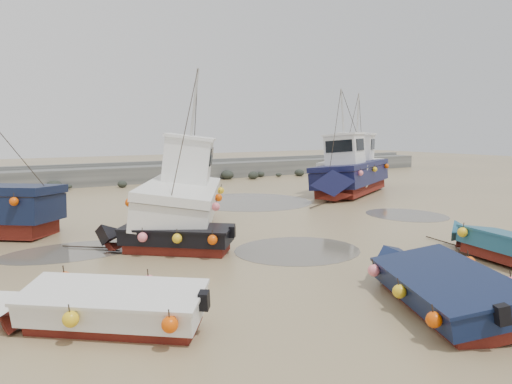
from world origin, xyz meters
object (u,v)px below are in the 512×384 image
dinghy_0 (97,301)px  dinghy_4 (166,235)px  cabin_boat_1 (180,195)px  person (170,220)px  dinghy_2 (508,244)px  cabin_boat_2 (350,173)px  cabin_boat_3 (354,168)px  dinghy_1 (441,281)px

dinghy_0 → dinghy_4: bearing=5.6°
cabin_boat_1 → person: (0.42, 1.98, -1.33)m
dinghy_2 → person: size_ratio=3.48×
dinghy_2 → dinghy_4: 10.31m
cabin_boat_2 → cabin_boat_3: 3.59m
dinghy_0 → cabin_boat_1: size_ratio=0.50×
cabin_boat_1 → dinghy_1: bearing=-52.2°
cabin_boat_3 → dinghy_2: bearing=-65.7°
dinghy_1 → dinghy_4: bearing=139.0°
cabin_boat_2 → person: 12.64m
cabin_boat_1 → dinghy_2: bearing=-27.3°
dinghy_0 → cabin_boat_2: size_ratio=0.48×
cabin_boat_3 → person: (-15.12, -4.31, -1.33)m
dinghy_0 → cabin_boat_1: bearing=7.0°
dinghy_4 → cabin_boat_2: bearing=-21.8°
dinghy_2 → person: (-5.47, 11.79, -0.55)m
dinghy_0 → cabin_boat_1: 9.84m
dinghy_1 → person: (-0.76, 12.94, -0.54)m
dinghy_1 → dinghy_2: size_ratio=1.06×
dinghy_2 → cabin_boat_1: size_ratio=0.60×
dinghy_0 → person: (5.95, 10.08, -0.55)m
dinghy_0 → dinghy_4: (3.61, 5.01, 0.00)m
cabin_boat_1 → person: size_ratio=5.81×
cabin_boat_3 → dinghy_1: bearing=-74.5°
cabin_boat_1 → dinghy_0: bearing=-92.6°
dinghy_2 → dinghy_4: same height
dinghy_2 → dinghy_0: bearing=-175.8°
dinghy_4 → cabin_boat_1: size_ratio=0.49×
dinghy_0 → cabin_boat_2: cabin_boat_2 is taller
cabin_boat_2 → person: cabin_boat_2 is taller
dinghy_2 → dinghy_1: bearing=-153.6°
dinghy_4 → cabin_boat_2: size_ratio=0.47×
dinghy_1 → person: size_ratio=3.69×
cabin_boat_1 → cabin_boat_3: size_ratio=1.02×
dinghy_4 → cabin_boat_2: (14.77, 7.01, 0.77)m
dinghy_2 → cabin_boat_3: bearing=71.8°
dinghy_2 → cabin_boat_2: bearing=75.8°
dinghy_0 → cabin_boat_2: (18.37, 12.02, 0.77)m
person → dinghy_4: bearing=64.5°
cabin_boat_3 → cabin_boat_1: bearing=-102.7°
cabin_boat_1 → cabin_boat_2: (12.84, 3.92, -0.01)m
dinghy_0 → person: dinghy_0 is taller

